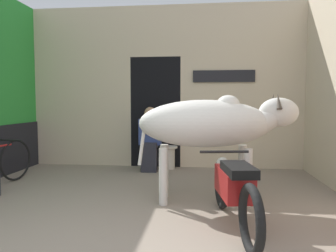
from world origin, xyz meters
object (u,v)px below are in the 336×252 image
Objects in this scene: cow at (212,124)px; shopkeeper_seated at (150,137)px; motorcycle_near at (234,188)px; plastic_stool at (169,157)px.

shopkeeper_seated is (-1.14, 1.82, -0.37)m from cow.
cow is 1.10m from motorcycle_near.
cow is at bearing 102.96° from motorcycle_near.
motorcycle_near is at bearing -63.68° from shopkeeper_seated.
cow is at bearing -68.56° from plastic_stool.
plastic_stool is (0.33, 0.22, -0.41)m from shopkeeper_seated.
cow reaches higher than plastic_stool.
cow is 1.13× the size of motorcycle_near.
motorcycle_near is 4.15× the size of plastic_stool.
shopkeeper_seated is 2.72× the size of plastic_stool.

